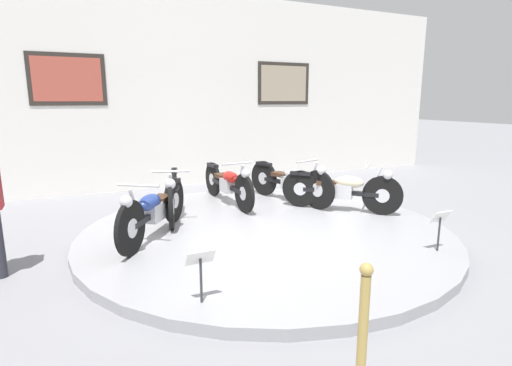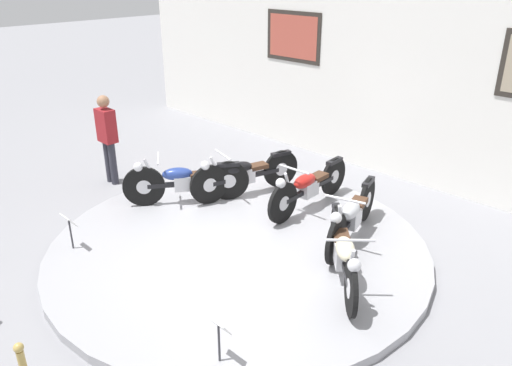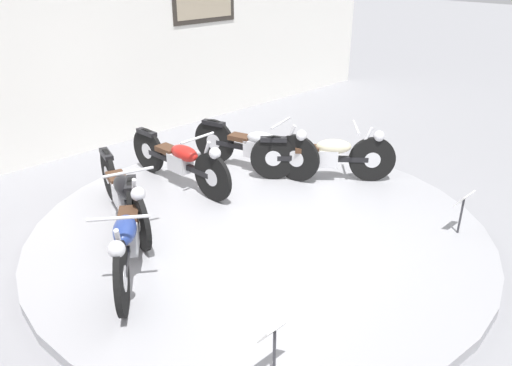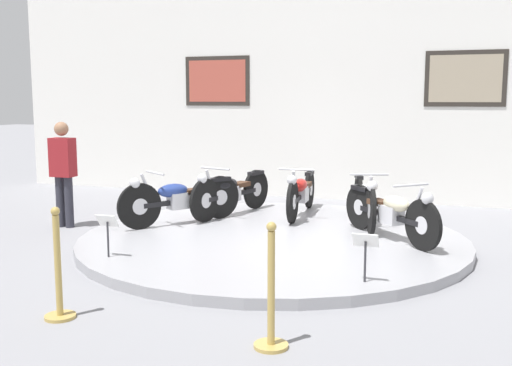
{
  "view_description": "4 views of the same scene",
  "coord_description": "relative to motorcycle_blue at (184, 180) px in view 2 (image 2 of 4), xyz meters",
  "views": [
    {
      "loc": [
        -2.47,
        -4.93,
        1.93
      ],
      "look_at": [
        0.03,
        0.42,
        0.7
      ],
      "focal_mm": 28.0,
      "sensor_mm": 36.0,
      "label": 1
    },
    {
      "loc": [
        4.4,
        -4.13,
        3.69
      ],
      "look_at": [
        -0.03,
        0.38,
        0.9
      ],
      "focal_mm": 35.0,
      "sensor_mm": 36.0,
      "label": 2
    },
    {
      "loc": [
        -3.55,
        -3.6,
        3.04
      ],
      "look_at": [
        0.01,
        0.07,
        0.64
      ],
      "focal_mm": 35.0,
      "sensor_mm": 36.0,
      "label": 3
    },
    {
      "loc": [
        2.36,
        -7.62,
        1.97
      ],
      "look_at": [
        -0.22,
        -0.05,
        0.84
      ],
      "focal_mm": 42.0,
      "sensor_mm": 36.0,
      "label": 4
    }
  ],
  "objects": [
    {
      "name": "info_placard_front_centre",
      "position": [
        3.04,
        -1.96,
        -0.03
      ],
      "size": [
        0.26,
        0.11,
        0.51
      ],
      "color": "#333338",
      "rests_on": "display_platform"
    },
    {
      "name": "visitor_standing",
      "position": [
        -1.82,
        -0.26,
        0.4
      ],
      "size": [
        0.36,
        0.22,
        1.62
      ],
      "color": "#2D2D38",
      "rests_on": "ground_plane"
    },
    {
      "name": "motorcycle_cream",
      "position": [
        3.09,
        0.0,
        -0.01
      ],
      "size": [
        1.4,
        1.48,
        0.79
      ],
      "color": "black",
      "rests_on": "display_platform"
    },
    {
      "name": "motorcycle_blue",
      "position": [
        0.0,
        0.0,
        0.0
      ],
      "size": [
        1.22,
        1.67,
        0.81
      ],
      "color": "black",
      "rests_on": "display_platform"
    },
    {
      "name": "display_platform",
      "position": [
        1.54,
        -0.27,
        -0.46
      ],
      "size": [
        5.22,
        5.22,
        0.12
      ],
      "primitive_type": "cylinder",
      "color": "#99999E",
      "rests_on": "ground_plane"
    },
    {
      "name": "info_placard_front_left",
      "position": [
        0.04,
        -1.96,
        -0.03
      ],
      "size": [
        0.26,
        0.11,
        0.51
      ],
      "color": "#333338",
      "rests_on": "display_platform"
    },
    {
      "name": "motorcycle_black",
      "position": [
        0.48,
        0.88,
        -0.0
      ],
      "size": [
        0.68,
        1.95,
        0.8
      ],
      "color": "black",
      "rests_on": "display_platform"
    },
    {
      "name": "back_wall",
      "position": [
        1.54,
        3.7,
        1.6
      ],
      "size": [
        14.0,
        0.22,
        4.23
      ],
      "color": "white",
      "rests_on": "ground_plane"
    },
    {
      "name": "ground_plane",
      "position": [
        1.54,
        -0.27,
        -0.52
      ],
      "size": [
        60.0,
        60.0,
        0.0
      ],
      "primitive_type": "plane",
      "color": "gray"
    },
    {
      "name": "motorcycle_silver",
      "position": [
        2.61,
        0.88,
        -0.0
      ],
      "size": [
        0.69,
        1.95,
        0.81
      ],
      "color": "black",
      "rests_on": "display_platform"
    },
    {
      "name": "motorcycle_red",
      "position": [
        1.54,
        1.23,
        -0.01
      ],
      "size": [
        0.54,
        1.99,
        0.8
      ],
      "color": "black",
      "rests_on": "display_platform"
    }
  ]
}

